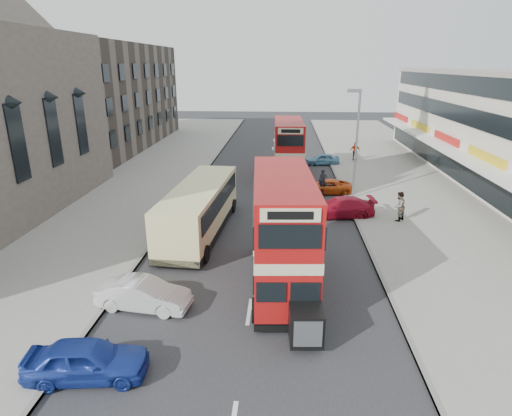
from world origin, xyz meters
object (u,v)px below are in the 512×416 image
at_px(car_right_a, 339,207).
at_px(cyclist, 323,187).
at_px(car_right_b, 327,186).
at_px(pedestrian_far, 355,151).
at_px(car_left_front, 144,294).
at_px(car_right_c, 322,159).
at_px(bus_main, 283,232).
at_px(car_left_near, 87,360).
at_px(bus_second, 288,149).
at_px(coach, 200,207).
at_px(pedestrian_near, 399,206).
at_px(street_lamp, 356,136).

xyz_separation_m(car_right_a, cyclist, (-0.71, 4.89, 0.02)).
relative_size(car_right_a, car_right_b, 1.17).
relative_size(car_right_a, pedestrian_far, 2.44).
bearing_deg(pedestrian_far, car_right_b, -115.90).
height_order(car_left_front, car_right_c, car_left_front).
relative_size(bus_main, car_right_a, 1.99).
bearing_deg(car_right_a, car_right_c, 173.44).
xyz_separation_m(car_left_front, car_right_b, (9.21, 17.48, -0.09)).
distance_m(car_left_near, pedestrian_far, 36.33).
relative_size(bus_second, car_right_b, 2.25).
bearing_deg(coach, cyclist, 49.48).
relative_size(coach, car_right_a, 2.28).
height_order(car_right_a, cyclist, cyclist).
bearing_deg(car_left_front, bus_second, -7.76).
bearing_deg(car_left_front, coach, 2.35).
distance_m(car_left_near, car_right_c, 33.39).
bearing_deg(car_left_front, cyclist, -20.12).
bearing_deg(pedestrian_near, cyclist, -96.70).
distance_m(street_lamp, bus_second, 8.38).
distance_m(bus_second, car_left_front, 23.41).
xyz_separation_m(car_left_front, car_right_c, (9.67, 27.56, -0.06)).
bearing_deg(cyclist, car_right_b, 61.28).
distance_m(bus_main, car_right_b, 15.69).
xyz_separation_m(car_left_near, car_left_front, (0.53, 4.23, -0.03)).
bearing_deg(car_right_b, street_lamp, 49.96).
distance_m(pedestrian_near, cyclist, 7.24).
bearing_deg(car_right_c, bus_second, -39.21).
xyz_separation_m(coach, pedestrian_near, (12.43, 2.55, -0.50)).
distance_m(bus_second, coach, 15.00).
bearing_deg(car_right_c, car_left_near, -22.24).
height_order(car_left_near, pedestrian_near, pedestrian_near).
height_order(car_right_a, car_right_b, car_right_a).
bearing_deg(car_right_a, car_left_near, -37.99).
relative_size(bus_main, coach, 0.87).
height_order(bus_main, coach, bus_main).
distance_m(street_lamp, car_right_a, 5.94).
bearing_deg(pedestrian_near, car_left_near, 4.15).
relative_size(coach, pedestrian_far, 5.56).
xyz_separation_m(street_lamp, pedestrian_far, (2.25, 13.40, -3.68)).
relative_size(car_right_b, pedestrian_far, 2.08).
bearing_deg(bus_main, car_left_front, 18.32).
distance_m(car_left_front, car_right_a, 15.29).
relative_size(car_right_c, pedestrian_near, 1.75).
height_order(street_lamp, bus_second, street_lamp).
xyz_separation_m(bus_main, car_right_a, (3.78, 9.62, -1.99)).
bearing_deg(bus_second, cyclist, 113.60).
distance_m(car_right_a, car_right_c, 15.61).
bearing_deg(coach, bus_main, -47.64).
height_order(coach, cyclist, coach).
distance_m(bus_second, pedestrian_far, 9.97).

